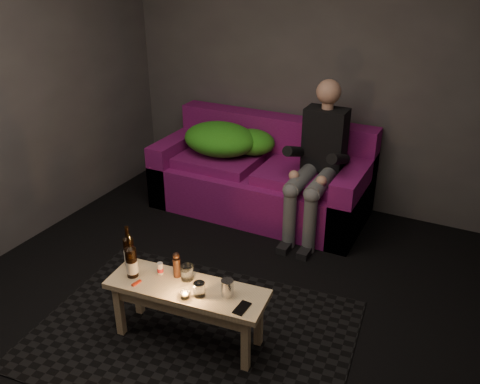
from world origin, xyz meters
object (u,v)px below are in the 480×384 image
object	(u,v)px
person	(318,158)
steel_cup	(227,288)
beer_bottle_a	(129,251)
coffee_table	(187,296)
sofa	(262,179)
beer_bottle_b	(131,261)

from	to	relation	value
person	steel_cup	distance (m)	1.73
steel_cup	person	bearing A→B (deg)	91.00
beer_bottle_a	coffee_table	bearing A→B (deg)	-5.48
sofa	person	distance (m)	0.72
steel_cup	beer_bottle_a	bearing A→B (deg)	179.71
beer_bottle_a	person	bearing A→B (deg)	67.58
steel_cup	beer_bottle_b	bearing A→B (deg)	-171.32
beer_bottle_a	steel_cup	bearing A→B (deg)	-0.29
coffee_table	beer_bottle_a	xyz separation A→B (m)	(-0.47, 0.04, 0.18)
person	beer_bottle_a	size ratio (longest dim) A/B	4.70
person	coffee_table	distance (m)	1.81
sofa	person	xyz separation A→B (m)	(0.59, -0.16, 0.38)
person	steel_cup	size ratio (longest dim) A/B	12.61
coffee_table	beer_bottle_b	distance (m)	0.42
sofa	beer_bottle_a	distance (m)	1.89
person	beer_bottle_b	xyz separation A→B (m)	(-0.61, -1.81, -0.16)
coffee_table	steel_cup	distance (m)	0.30
sofa	beer_bottle_a	world-z (taller)	sofa
coffee_table	beer_bottle_a	bearing A→B (deg)	174.52
person	beer_bottle_a	world-z (taller)	person
beer_bottle_a	steel_cup	world-z (taller)	beer_bottle_a
coffee_table	steel_cup	size ratio (longest dim) A/B	9.95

